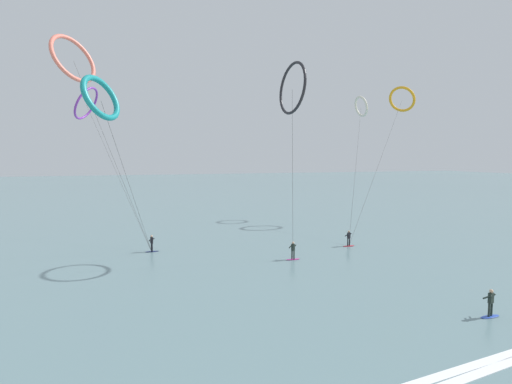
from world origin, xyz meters
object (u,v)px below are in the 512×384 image
at_px(surfer_crimson, 349,239).
at_px(kite_violet, 86,103).
at_px(surfer_magenta, 293,252).
at_px(kite_ivory, 361,107).
at_px(surfer_navy, 152,244).
at_px(kite_amber, 402,99).
at_px(kite_coral, 73,59).
at_px(surfer_cobalt, 490,305).
at_px(kite_charcoal, 292,88).
at_px(kite_teal, 101,98).

xyz_separation_m(surfer_crimson, kite_violet, (-27.60, 23.09, 16.13)).
height_order(surfer_crimson, kite_violet, kite_violet).
xyz_separation_m(surfer_magenta, surfer_crimson, (7.78, 3.06, 0.00)).
bearing_deg(kite_ivory, surfer_navy, 113.54).
relative_size(surfer_crimson, kite_violet, 0.08).
distance_m(kite_violet, kite_amber, 44.75).
xyz_separation_m(surfer_navy, kite_coral, (-6.72, 2.15, 18.14)).
xyz_separation_m(surfer_cobalt, surfer_navy, (-18.44, 22.35, 0.00)).
height_order(kite_coral, kite_charcoal, kite_coral).
bearing_deg(surfer_navy, kite_ivory, -79.88).
xyz_separation_m(surfer_crimson, kite_coral, (-26.83, 6.17, 18.14)).
distance_m(kite_amber, kite_teal, 42.95).
bearing_deg(surfer_navy, kite_teal, 144.24).
height_order(surfer_cobalt, kite_violet, kite_violet).
height_order(surfer_cobalt, surfer_magenta, same).
bearing_deg(surfer_magenta, kite_violet, 16.38).
bearing_deg(kite_amber, surfer_magenta, 94.50).
bearing_deg(surfer_crimson, surfer_navy, 150.54).
bearing_deg(kite_violet, surfer_crimson, 69.23).
xyz_separation_m(surfer_cobalt, kite_violet, (-25.93, 41.42, 16.13)).
xyz_separation_m(kite_teal, kite_ivory, (36.52, 22.29, 3.62)).
distance_m(surfer_crimson, kite_teal, 27.47).
bearing_deg(kite_teal, surfer_navy, 12.59).
height_order(kite_coral, kite_teal, kite_coral).
height_order(kite_teal, kite_ivory, kite_ivory).
bearing_deg(kite_teal, surfer_magenta, -49.07).
bearing_deg(kite_ivory, surfer_magenta, 136.24).
bearing_deg(kite_amber, kite_ivory, -1.21).
bearing_deg(kite_ivory, surfer_crimson, 145.16).
height_order(surfer_cobalt, kite_charcoal, kite_charcoal).
distance_m(kite_violet, kite_coral, 17.06).
relative_size(surfer_magenta, kite_ivory, 0.09).
bearing_deg(kite_teal, kite_charcoal, -44.87).
xyz_separation_m(kite_coral, kite_amber, (42.55, 5.75, -1.05)).
bearing_deg(surfer_cobalt, surfer_magenta, 98.83).
xyz_separation_m(surfer_navy, kite_charcoal, (12.65, -5.84, 15.08)).
relative_size(surfer_crimson, kite_ivory, 0.09).
xyz_separation_m(surfer_magenta, kite_teal, (-15.98, -1.45, 13.05)).
bearing_deg(kite_teal, kite_coral, 51.80).
bearing_deg(surfer_cobalt, surfer_navy, 116.54).
height_order(surfer_navy, surfer_magenta, same).
distance_m(surfer_magenta, kite_ivory, 33.67).
distance_m(surfer_cobalt, surfer_crimson, 18.40).
xyz_separation_m(surfer_crimson, kite_amber, (15.72, 11.92, 17.08)).
distance_m(surfer_navy, surfer_magenta, 14.22).
bearing_deg(surfer_crimson, surfer_cobalt, -113.35).
distance_m(surfer_navy, surfer_crimson, 20.51).
bearing_deg(kite_charcoal, kite_coral, -117.66).
bearing_deg(surfer_navy, surfer_crimson, -113.91).
xyz_separation_m(kite_violet, kite_charcoal, (20.14, -24.91, -1.04)).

